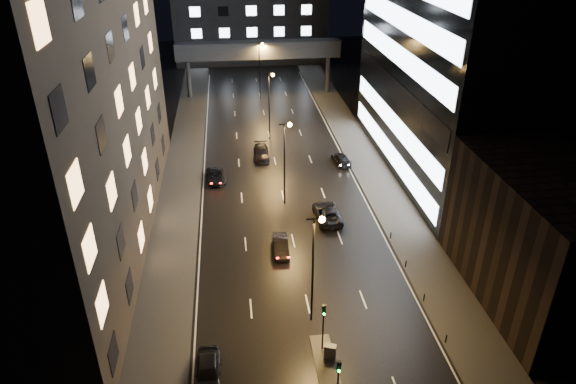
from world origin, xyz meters
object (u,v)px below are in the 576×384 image
Objects in this scene: car_away_d at (261,153)px; car_toward_b at (341,159)px; car_toward_a at (327,213)px; car_away_b at (281,246)px; car_away_c at (216,176)px; utility_cabinet at (330,352)px; car_away_a at (208,371)px.

car_away_d reaches higher than car_toward_b.
car_toward_a reaches higher than car_away_d.
car_away_d is (-0.28, 23.15, 0.05)m from car_away_b.
car_away_b reaches higher than car_away_c.
car_away_c is 16.61m from car_toward_a.
car_away_b is 3.28× the size of utility_cabinet.
car_away_a is 24.85m from car_toward_a.
utility_cabinet is (2.20, -14.79, 0.10)m from car_away_b.
utility_cabinet is at bearing 77.57° from car_toward_a.
car_away_b is 23.15m from car_away_d.
car_away_c is (-6.58, 16.70, -0.05)m from car_away_b.
car_toward_a is at bearing 65.65° from car_toward_b.
car_away_a is at bearing -112.56° from car_away_b.
car_away_d is 4.00× the size of utility_cabinet.
utility_cabinet is (-8.30, -34.69, 0.15)m from car_toward_b.
car_away_c reaches higher than car_toward_b.
car_away_a is at bearing -153.90° from utility_cabinet.
car_away_d is 1.15× the size of car_toward_b.
car_away_a is 9.25m from utility_cabinet.
car_toward_b is at bearing 63.22° from car_away_a.
car_away_d reaches higher than car_away_b.
car_away_a is at bearing 56.49° from car_toward_a.
car_away_a is 1.03× the size of car_toward_b.
car_away_c is 9.03m from car_away_d.
car_away_a is 17.07m from car_away_b.
car_away_a reaches higher than car_toward_b.
utility_cabinet is (-3.66, -20.48, 0.01)m from car_toward_a.
utility_cabinet is at bearing -79.84° from car_away_b.
car_away_a is 1.09× the size of car_away_b.
car_toward_a reaches higher than car_away_c.
utility_cabinet is at bearing 70.28° from car_toward_b.
car_away_d is at bearing 79.62° from car_away_a.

